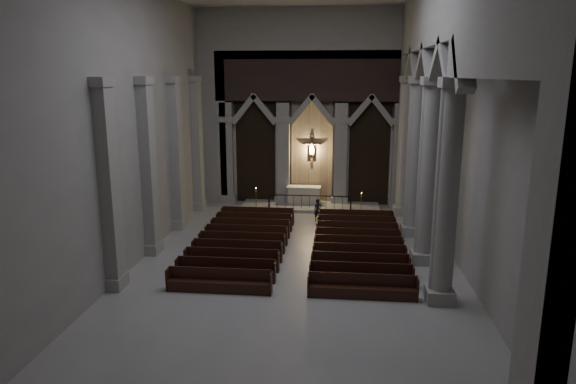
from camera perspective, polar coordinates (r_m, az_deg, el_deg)
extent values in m
plane|color=#A19F99|center=(21.98, 0.83, -8.69)|extent=(24.00, 24.00, 0.00)
cube|color=#99968F|center=(32.47, 2.74, 9.22)|extent=(14.00, 0.10, 12.00)
cube|color=#99968F|center=(8.80, -5.90, -1.00)|extent=(14.00, 0.10, 12.00)
cube|color=#99968F|center=(22.26, -17.51, 6.92)|extent=(0.10, 24.00, 12.00)
cube|color=#99968F|center=(21.13, 20.29, 6.43)|extent=(0.10, 24.00, 12.00)
cube|color=#A19F96|center=(33.02, -6.78, 4.32)|extent=(0.80, 0.50, 6.40)
cube|color=#A19F96|center=(33.59, -6.65, -0.67)|extent=(1.05, 0.70, 0.50)
cube|color=#A19F96|center=(32.77, -6.88, 8.03)|extent=(1.00, 0.65, 0.35)
cube|color=#A19F96|center=(32.43, -0.54, 4.25)|extent=(0.80, 0.50, 6.40)
cube|color=#A19F96|center=(33.01, -0.53, -0.82)|extent=(1.05, 0.70, 0.50)
cube|color=#A19F96|center=(32.17, -0.55, 8.04)|extent=(1.00, 0.65, 0.35)
cube|color=#A19F96|center=(32.23, 5.85, 4.13)|extent=(0.80, 0.50, 6.40)
cube|color=#A19F96|center=(32.81, 5.73, -0.97)|extent=(1.05, 0.70, 0.50)
cube|color=#A19F96|center=(31.98, 5.93, 7.94)|extent=(1.00, 0.65, 0.35)
cube|color=#A19F96|center=(32.44, 12.23, 3.96)|extent=(0.80, 0.50, 6.40)
cube|color=#A19F96|center=(33.01, 11.99, -1.10)|extent=(1.05, 0.70, 0.50)
cube|color=#A19F96|center=(32.18, 12.41, 7.74)|extent=(1.00, 0.65, 0.35)
cube|color=black|center=(32.97, -3.60, 4.90)|extent=(2.60, 0.15, 7.00)
cube|color=tan|center=(32.58, 2.68, 4.81)|extent=(2.60, 0.15, 7.00)
cube|color=black|center=(32.59, 9.04, 4.66)|extent=(2.60, 0.15, 7.00)
cube|color=black|center=(31.91, 2.73, 12.75)|extent=(12.00, 0.50, 3.00)
cube|color=#A19F96|center=(33.04, -8.21, 6.55)|extent=(1.60, 0.50, 9.00)
cube|color=#A19F96|center=(32.37, 13.76, 6.18)|extent=(1.60, 0.50, 9.00)
cube|color=#A19F96|center=(32.00, 2.78, 17.23)|extent=(14.00, 0.50, 3.00)
plane|color=#FFE772|center=(32.55, 2.68, 4.80)|extent=(1.50, 0.00, 1.50)
cube|color=brown|center=(32.46, 2.67, 4.78)|extent=(0.13, 0.08, 1.80)
cube|color=brown|center=(32.42, 2.68, 5.39)|extent=(1.10, 0.08, 0.13)
cube|color=tan|center=(32.41, 2.66, 4.68)|extent=(0.26, 0.10, 0.60)
sphere|color=tan|center=(32.36, 2.67, 5.38)|extent=(0.17, 0.17, 0.17)
cylinder|color=tan|center=(32.38, 2.21, 5.33)|extent=(0.45, 0.08, 0.08)
cylinder|color=tan|center=(32.35, 3.13, 5.32)|extent=(0.45, 0.08, 0.08)
cube|color=#A19F96|center=(31.10, 12.55, -2.00)|extent=(1.00, 1.00, 0.50)
cylinder|color=#A19F96|center=(30.37, 12.89, 4.85)|extent=(0.70, 0.70, 7.50)
cube|color=#A19F96|center=(30.09, 13.27, 12.13)|extent=(0.95, 0.95, 0.35)
cube|color=#A19F96|center=(27.28, 13.48, -4.16)|extent=(1.00, 1.00, 0.50)
cylinder|color=#A19F96|center=(26.45, 13.91, 3.64)|extent=(0.70, 0.70, 7.50)
cube|color=#A19F96|center=(26.13, 14.38, 11.99)|extent=(0.95, 0.95, 0.35)
cube|color=#A19F96|center=(23.53, 14.73, -7.01)|extent=(1.00, 1.00, 0.50)
cylinder|color=#A19F96|center=(22.55, 15.28, 1.99)|extent=(0.70, 0.70, 7.50)
cube|color=#A19F96|center=(22.18, 15.88, 11.80)|extent=(0.95, 0.95, 0.35)
cube|color=#A19F96|center=(19.87, 16.48, -10.92)|extent=(1.00, 1.00, 0.50)
cylinder|color=#A19F96|center=(18.70, 17.21, -0.33)|extent=(0.70, 0.70, 7.50)
cube|color=#A19F96|center=(18.25, 18.03, 11.52)|extent=(0.95, 0.95, 0.35)
cube|color=#A19F96|center=(20.85, 17.10, 19.28)|extent=(0.55, 24.00, 2.80)
cube|color=#A19F96|center=(32.17, 12.55, 6.39)|extent=(0.55, 1.20, 9.20)
cube|color=#A19F96|center=(10.32, 26.95, -8.41)|extent=(0.55, 1.20, 9.20)
cube|color=#A19F96|center=(32.03, -9.77, -1.44)|extent=(0.60, 1.00, 0.50)
cube|color=#A19F96|center=(31.32, -10.04, 5.22)|extent=(0.50, 0.80, 7.50)
cube|color=#A19F96|center=(31.05, -10.32, 12.27)|extent=(0.60, 1.00, 0.35)
cube|color=#A19F96|center=(28.34, -11.92, -3.44)|extent=(0.60, 1.00, 0.50)
cube|color=#A19F96|center=(27.53, -12.28, 4.07)|extent=(0.50, 0.80, 7.50)
cube|color=#A19F96|center=(27.22, -12.68, 12.10)|extent=(0.60, 1.00, 0.35)
cube|color=#A19F96|center=(24.74, -14.71, -6.01)|extent=(0.60, 1.00, 0.50)
cube|color=#A19F96|center=(23.81, -15.23, 2.56)|extent=(0.50, 0.80, 7.50)
cube|color=#A19F96|center=(23.46, -15.79, 11.85)|extent=(0.60, 1.00, 0.35)
cube|color=#A19F96|center=(21.29, -18.47, -9.42)|extent=(0.60, 1.00, 0.50)
cube|color=#A19F96|center=(20.21, -19.23, 0.49)|extent=(0.50, 0.80, 7.50)
cube|color=#A19F96|center=(19.78, -20.07, 11.44)|extent=(0.60, 1.00, 0.35)
cube|color=#A19F96|center=(32.03, 2.49, -1.58)|extent=(8.50, 2.60, 0.15)
cube|color=beige|center=(32.38, 1.76, -0.33)|extent=(1.97, 0.76, 1.04)
cube|color=white|center=(32.27, 1.77, 0.60)|extent=(2.13, 0.85, 0.04)
cube|color=black|center=(31.03, 2.42, -0.41)|extent=(4.97, 0.05, 0.05)
cube|color=black|center=(31.37, -2.12, -1.10)|extent=(0.09, 0.09, 0.99)
cube|color=black|center=(31.09, 6.99, -1.31)|extent=(0.09, 0.09, 0.99)
cylinder|color=black|center=(31.32, -1.22, -1.17)|extent=(0.02, 0.02, 0.91)
cylinder|color=black|center=(31.26, -0.32, -1.19)|extent=(0.02, 0.02, 0.91)
cylinder|color=black|center=(31.21, 0.59, -1.22)|extent=(0.02, 0.02, 0.91)
cylinder|color=black|center=(31.17, 1.50, -1.24)|extent=(0.02, 0.02, 0.91)
cylinder|color=black|center=(31.14, 2.41, -1.26)|extent=(0.02, 0.02, 0.91)
cylinder|color=black|center=(31.12, 3.32, -1.28)|extent=(0.02, 0.02, 0.91)
cylinder|color=black|center=(31.10, 4.24, -1.31)|extent=(0.02, 0.02, 0.91)
cylinder|color=black|center=(31.09, 5.15, -1.33)|extent=(0.02, 0.02, 0.91)
cylinder|color=black|center=(31.09, 6.07, -1.35)|extent=(0.02, 0.02, 0.91)
cylinder|color=olive|center=(30.85, -3.55, -2.26)|extent=(0.26, 0.26, 0.05)
cylinder|color=olive|center=(30.70, -3.56, -1.14)|extent=(0.04, 0.04, 1.24)
cylinder|color=olive|center=(30.55, -3.58, 0.00)|extent=(0.13, 0.13, 0.02)
cylinder|color=beige|center=(30.53, -3.58, 0.20)|extent=(0.05, 0.05, 0.22)
sphere|color=#FFC759|center=(30.50, -3.58, 0.44)|extent=(0.05, 0.05, 0.05)
cylinder|color=olive|center=(30.73, 8.09, -2.44)|extent=(0.22, 0.22, 0.05)
cylinder|color=olive|center=(30.59, 8.12, -1.47)|extent=(0.03, 0.03, 1.07)
cylinder|color=olive|center=(30.46, 8.15, -0.49)|extent=(0.11, 0.11, 0.02)
cylinder|color=beige|center=(30.44, 8.16, -0.31)|extent=(0.04, 0.04, 0.19)
sphere|color=#FFC759|center=(30.41, 8.17, -0.11)|extent=(0.04, 0.04, 0.04)
cube|color=black|center=(28.56, -3.39, -3.12)|extent=(4.00, 0.38, 0.43)
cube|color=black|center=(28.61, -3.35, -2.15)|extent=(4.00, 0.07, 0.48)
cube|color=black|center=(28.88, -7.32, -2.58)|extent=(0.06, 0.43, 0.86)
cube|color=black|center=(28.25, 0.61, -2.82)|extent=(0.06, 0.43, 0.86)
cube|color=black|center=(28.22, 7.51, -3.41)|extent=(4.00, 0.38, 0.43)
cube|color=black|center=(28.27, 7.53, -2.42)|extent=(4.00, 0.07, 0.48)
cube|color=black|center=(28.17, 3.46, -2.89)|extent=(0.06, 0.43, 0.86)
cube|color=black|center=(28.30, 11.58, -3.07)|extent=(0.06, 0.43, 0.86)
cube|color=black|center=(27.47, -3.78, -3.78)|extent=(4.00, 0.38, 0.43)
cube|color=black|center=(27.51, -3.73, -2.77)|extent=(4.00, 0.07, 0.48)
cube|color=black|center=(27.80, -7.85, -3.21)|extent=(0.06, 0.43, 0.86)
cube|color=black|center=(27.15, 0.39, -3.48)|extent=(0.06, 0.43, 0.86)
cube|color=black|center=(27.12, 7.58, -4.09)|extent=(4.00, 0.38, 0.43)
cube|color=black|center=(27.16, 7.60, -3.07)|extent=(4.00, 0.07, 0.48)
cube|color=black|center=(27.06, 3.35, -3.56)|extent=(0.06, 0.43, 0.86)
cube|color=black|center=(27.20, 11.81, -3.73)|extent=(0.06, 0.43, 0.86)
cube|color=black|center=(26.38, -4.19, -4.50)|extent=(4.00, 0.38, 0.43)
cube|color=black|center=(26.42, -4.14, -3.45)|extent=(4.00, 0.07, 0.48)
cube|color=black|center=(26.73, -8.43, -3.89)|extent=(0.06, 0.43, 0.86)
cube|color=black|center=(26.05, 0.14, -4.19)|extent=(0.06, 0.43, 0.86)
cube|color=black|center=(26.02, 7.65, -4.83)|extent=(4.00, 0.38, 0.43)
cube|color=black|center=(26.05, 7.67, -3.76)|extent=(4.00, 0.07, 0.48)
cube|color=black|center=(25.96, 3.24, -4.28)|extent=(0.06, 0.43, 0.86)
cube|color=black|center=(26.10, 12.06, -4.46)|extent=(0.06, 0.43, 0.86)
cube|color=black|center=(25.30, -4.64, -5.27)|extent=(4.00, 0.38, 0.43)
cube|color=black|center=(25.33, -4.59, -4.18)|extent=(4.00, 0.07, 0.48)
cube|color=black|center=(25.66, -9.06, -4.63)|extent=(0.06, 0.43, 0.86)
cube|color=black|center=(24.96, -0.12, -4.97)|extent=(0.06, 0.43, 0.86)
cube|color=black|center=(24.92, 7.72, -5.64)|extent=(4.00, 0.38, 0.43)
cube|color=black|center=(24.95, 7.74, -4.52)|extent=(4.00, 0.07, 0.48)
cube|color=black|center=(24.86, 3.11, -5.07)|extent=(0.06, 0.43, 0.86)
cube|color=black|center=(25.01, 12.33, -5.24)|extent=(0.06, 0.43, 0.86)
cube|color=black|center=(24.23, -5.14, -6.12)|extent=(4.00, 0.38, 0.43)
cube|color=black|center=(24.25, -5.08, -4.97)|extent=(4.00, 0.07, 0.48)
cube|color=black|center=(24.60, -9.74, -5.43)|extent=(0.06, 0.43, 0.86)
cube|color=black|center=(23.87, -0.41, -5.82)|extent=(0.06, 0.43, 0.86)
cube|color=black|center=(23.83, 7.80, -6.52)|extent=(4.00, 0.38, 0.43)
cube|color=black|center=(23.85, 7.82, -5.35)|extent=(4.00, 0.07, 0.48)
cube|color=black|center=(23.76, 2.98, -5.92)|extent=(0.06, 0.43, 0.86)
cube|color=black|center=(23.92, 12.63, -6.10)|extent=(0.06, 0.43, 0.86)
cube|color=black|center=(23.16, -5.68, -7.05)|extent=(4.00, 0.38, 0.43)
cube|color=black|center=(23.18, -5.62, -5.84)|extent=(4.00, 0.07, 0.48)
cube|color=black|center=(23.56, -10.49, -6.30)|extent=(0.06, 0.43, 0.86)
cube|color=black|center=(22.79, -0.73, -6.75)|extent=(0.06, 0.43, 0.86)
cube|color=black|center=(22.74, 7.90, -7.49)|extent=(4.00, 0.38, 0.43)
cube|color=black|center=(22.76, 7.92, -6.26)|extent=(4.00, 0.07, 0.48)
cube|color=black|center=(22.68, 2.83, -6.86)|extent=(0.06, 0.43, 0.86)
cube|color=black|center=(22.84, 12.96, -7.04)|extent=(0.06, 0.43, 0.86)
cube|color=black|center=(22.10, -6.27, -8.06)|extent=(4.00, 0.38, 0.43)
cube|color=black|center=(22.11, -6.21, -6.80)|extent=(4.00, 0.07, 0.48)
cube|color=black|center=(22.52, -11.31, -7.26)|extent=(0.06, 0.43, 0.86)
cube|color=black|center=(21.71, -1.08, -7.77)|extent=(0.06, 0.43, 0.86)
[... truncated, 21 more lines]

